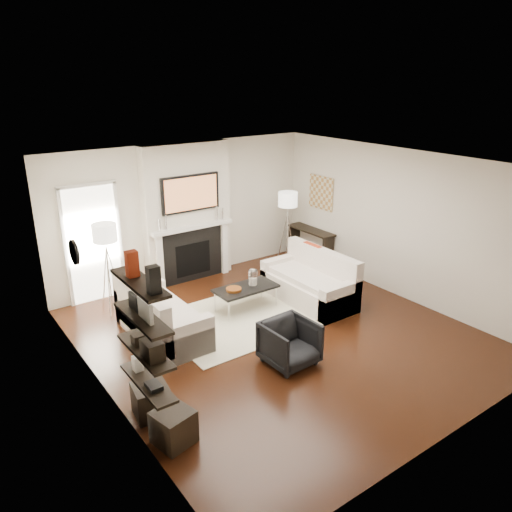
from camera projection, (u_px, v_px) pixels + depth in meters
room_envelope at (279, 255)px, 7.47m from camera, size 6.00×6.00×6.00m
chimney_breast at (188, 213)px, 9.66m from camera, size 1.80×0.25×2.70m
fireplace_surround at (193, 256)px, 9.85m from camera, size 1.30×0.02×1.04m
firebox at (193, 259)px, 9.87m from camera, size 0.75×0.02×0.65m
mantel_pilaster_l at (160, 262)px, 9.42m from camera, size 0.12×0.08×1.10m
mantel_pilaster_r at (224, 248)px, 10.21m from camera, size 0.12×0.08×1.10m
mantel_shelf at (193, 227)px, 9.60m from camera, size 1.70×0.18×0.07m
tv_body at (191, 193)px, 9.39m from camera, size 1.20×0.06×0.70m
tv_screen at (191, 194)px, 9.37m from camera, size 1.10×0.00×0.62m
candlestick_l_tall at (166, 222)px, 9.24m from camera, size 0.04×0.04×0.30m
candlestick_l_short at (160, 225)px, 9.18m from camera, size 0.04×0.04×0.24m
candlestick_r_tall at (217, 213)px, 9.85m from camera, size 0.04×0.04×0.30m
candlestick_r_short at (222, 214)px, 9.93m from camera, size 0.04×0.04×0.24m
hallway_panel at (93, 245)px, 8.83m from camera, size 0.90×0.02×2.10m
door_trim_l at (66, 250)px, 8.55m from camera, size 0.06×0.06×2.16m
door_trim_r at (119, 240)px, 9.08m from camera, size 0.06×0.06×2.16m
door_trim_top at (86, 185)px, 8.44m from camera, size 1.02×0.06×0.06m
rug at (240, 318)px, 8.44m from camera, size 2.60×2.00×0.01m
loveseat_left_base at (163, 324)px, 7.81m from camera, size 0.85×1.80×0.42m
loveseat_left_back at (141, 312)px, 7.52m from camera, size 0.18×1.80×0.80m
loveseat_left_arm_n at (187, 340)px, 7.16m from camera, size 0.85×0.18×0.60m
loveseat_left_arm_s at (141, 301)px, 8.40m from camera, size 0.85×0.18×0.60m
loveseat_left_cushion at (164, 308)px, 7.75m from camera, size 0.63×1.44×0.10m
pillow_left_orange at (132, 293)px, 7.68m from camera, size 0.10×0.42×0.42m
pillow_left_charcoal at (148, 307)px, 7.22m from camera, size 0.10×0.40×0.40m
loveseat_right_base at (308, 290)px, 9.04m from camera, size 0.85×1.80×0.42m
loveseat_right_back at (323, 270)px, 9.11m from camera, size 0.18×1.80×0.80m
loveseat_right_arm_n at (340, 301)px, 8.39m from camera, size 0.85×0.18×0.60m
loveseat_right_arm_s at (281, 272)px, 9.63m from camera, size 0.85×0.18×0.60m
loveseat_right_cushion at (307, 277)px, 8.92m from camera, size 0.63×1.44×0.10m
pillow_right_orange at (312, 255)px, 9.27m from camera, size 0.10×0.42×0.42m
pillow_right_charcoal at (335, 265)px, 8.82m from camera, size 0.10×0.40×0.40m
coffee_table at (246, 288)px, 8.65m from camera, size 1.10×0.55×0.04m
coffee_leg_nw at (229, 311)px, 8.28m from camera, size 0.02×0.02×0.38m
coffee_leg_ne at (276, 296)px, 8.83m from camera, size 0.02×0.02×0.38m
coffee_leg_sw at (215, 302)px, 8.61m from camera, size 0.02×0.02×0.38m
coffee_leg_se at (261, 288)px, 9.16m from camera, size 0.02×0.02×0.38m
hurricane_glass at (253, 278)px, 8.68m from camera, size 0.16×0.16×0.28m
hurricane_candle at (253, 281)px, 8.70m from camera, size 0.09×0.09×0.14m
copper_bowl at (234, 289)px, 8.50m from camera, size 0.26×0.26×0.04m
armchair at (290, 341)px, 7.03m from camera, size 0.71×0.66×0.71m
lamp_left_post at (110, 280)px, 8.46m from camera, size 0.02×0.02×1.20m
lamp_left_shade at (104, 233)px, 8.17m from camera, size 0.40×0.40×0.30m
lamp_left_leg_a at (116, 279)px, 8.52m from camera, size 0.25×0.02×1.23m
lamp_left_leg_b at (105, 279)px, 8.50m from camera, size 0.14×0.22×1.23m
lamp_left_leg_c at (109, 283)px, 8.36m from camera, size 0.14×0.22×1.23m
lamp_right_post at (287, 238)px, 10.62m from camera, size 0.02×0.02×1.20m
lamp_right_shade at (288, 199)px, 10.33m from camera, size 0.40×0.40×0.30m
lamp_right_leg_a at (291, 237)px, 10.68m from camera, size 0.25×0.02×1.23m
lamp_right_leg_b at (282, 238)px, 10.66m from camera, size 0.14×0.22×1.23m
lamp_right_leg_c at (288, 240)px, 10.52m from camera, size 0.14×0.22×1.23m
console_top at (311, 230)px, 10.73m from camera, size 0.35×1.20×0.04m
console_leg_n at (328, 254)px, 10.44m from camera, size 0.30×0.04×0.71m
console_leg_s at (294, 240)px, 11.28m from camera, size 0.30×0.04×0.71m
wall_art at (321, 193)px, 10.46m from camera, size 0.03×0.70×0.70m
shelf_bottom at (148, 383)px, 5.50m from camera, size 0.25×1.00×0.03m
shelf_lower at (145, 351)px, 5.36m from camera, size 0.25×1.00×0.04m
shelf_upper at (142, 318)px, 5.22m from camera, size 0.25×1.00×0.04m
shelf_top at (139, 283)px, 5.09m from camera, size 0.25×1.00×0.04m
decor_magfile_a at (154, 280)px, 4.75m from camera, size 0.12×0.10×0.28m
decor_magfile_b at (132, 264)px, 5.15m from camera, size 0.12×0.10×0.28m
decor_frame_a at (145, 310)px, 5.10m from camera, size 0.04×0.30×0.22m
decor_frame_b at (134, 302)px, 5.34m from camera, size 0.04×0.22×0.18m
decor_wine_rack at (153, 349)px, 5.17m from camera, size 0.18×0.25×0.20m
decor_box_small at (139, 339)px, 5.45m from camera, size 0.15×0.12×0.12m
decor_books at (154, 386)px, 5.37m from camera, size 0.14×0.20×0.05m
decor_box_tall at (137, 363)px, 5.67m from camera, size 0.10×0.10×0.18m
clock_rim at (74, 252)px, 6.54m from camera, size 0.04×0.34×0.34m
clock_face at (76, 252)px, 6.56m from camera, size 0.01×0.29×0.29m
ottoman_near at (151, 400)px, 6.02m from camera, size 0.45×0.45×0.40m
ottoman_far at (174, 427)px, 5.56m from camera, size 0.48×0.48×0.40m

